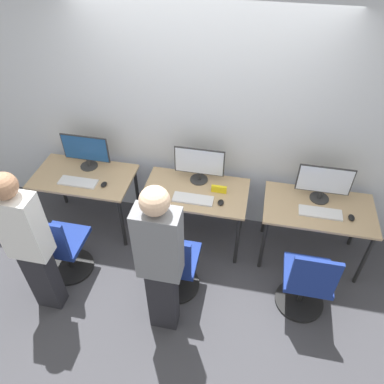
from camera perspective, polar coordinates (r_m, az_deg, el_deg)
name	(u,v)px	position (r m, az deg, el deg)	size (l,w,h in m)	color
ground_plane	(190,258)	(4.26, -0.35, -10.06)	(20.00, 20.00, 0.00)	#3D3D42
wall_back	(204,114)	(3.91, 1.91, 11.75)	(12.00, 0.05, 2.80)	silver
desk_left	(85,182)	(4.36, -16.05, 1.51)	(1.10, 0.63, 0.74)	tan
monitor_left	(86,151)	(4.30, -15.89, 6.09)	(0.53, 0.19, 0.41)	#2D2D2D
keyboard_left	(78,182)	(4.22, -16.98, 1.44)	(0.42, 0.15, 0.02)	silver
mouse_left	(104,184)	(4.11, -13.28, 1.14)	(0.06, 0.09, 0.03)	black
office_chair_left	(62,249)	(4.08, -19.21, -8.19)	(0.48, 0.48, 0.91)	black
person_left	(28,242)	(3.52, -23.67, -7.05)	(0.36, 0.22, 1.64)	#232328
desk_center	(196,197)	(4.00, 0.55, -0.79)	(1.10, 0.63, 0.74)	tan
monitor_center	(199,164)	(3.94, 1.11, 4.30)	(0.53, 0.19, 0.41)	#2D2D2D
keyboard_center	(193,199)	(3.83, 0.15, -1.08)	(0.42, 0.15, 0.02)	silver
mouse_center	(221,202)	(3.80, 4.41, -1.60)	(0.06, 0.09, 0.03)	black
office_chair_center	(174,267)	(3.72, -2.71, -11.27)	(0.48, 0.48, 0.91)	black
person_center	(160,260)	(3.07, -4.91, -10.33)	(0.36, 0.22, 1.70)	#232328
desk_right	(318,214)	(4.02, 18.61, -3.20)	(1.10, 0.63, 0.74)	tan
monitor_right	(324,182)	(3.93, 19.47, 1.39)	(0.53, 0.19, 0.41)	#2D2D2D
keyboard_right	(320,213)	(3.90, 18.97, -3.00)	(0.42, 0.15, 0.02)	silver
mouse_right	(351,218)	(3.95, 23.13, -3.61)	(0.06, 0.09, 0.03)	black
office_chair_right	(306,284)	(3.75, 17.01, -13.27)	(0.48, 0.48, 0.91)	black
placard_center	(219,189)	(3.91, 4.13, 0.43)	(0.16, 0.03, 0.08)	yellow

